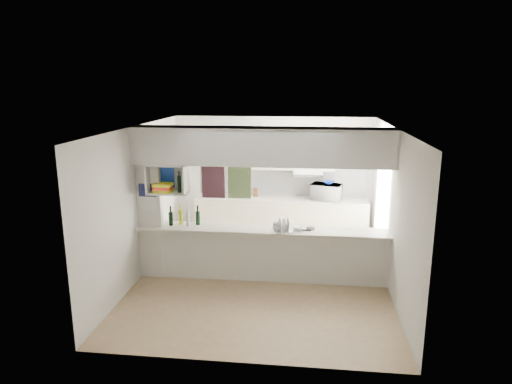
# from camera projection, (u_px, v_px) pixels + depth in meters

# --- Properties ---
(floor) EXTENTS (4.80, 4.80, 0.00)m
(floor) POSITION_uv_depth(u_px,v_px,m) (261.00, 280.00, 7.82)
(floor) COLOR #927655
(floor) RESTS_ON ground
(ceiling) EXTENTS (4.80, 4.80, 0.00)m
(ceiling) POSITION_uv_depth(u_px,v_px,m) (262.00, 127.00, 7.21)
(ceiling) COLOR white
(ceiling) RESTS_ON wall_back
(wall_back) EXTENTS (4.20, 0.00, 4.20)m
(wall_back) POSITION_uv_depth(u_px,v_px,m) (273.00, 177.00, 9.83)
(wall_back) COLOR silver
(wall_back) RESTS_ON floor
(wall_left) EXTENTS (0.00, 4.80, 4.80)m
(wall_left) POSITION_uv_depth(u_px,v_px,m) (139.00, 203.00, 7.75)
(wall_left) COLOR silver
(wall_left) RESTS_ON floor
(wall_right) EXTENTS (0.00, 4.80, 4.80)m
(wall_right) POSITION_uv_depth(u_px,v_px,m) (392.00, 211.00, 7.28)
(wall_right) COLOR silver
(wall_right) RESTS_ON floor
(servery_partition) EXTENTS (4.20, 0.50, 2.60)m
(servery_partition) POSITION_uv_depth(u_px,v_px,m) (251.00, 185.00, 7.45)
(servery_partition) COLOR silver
(servery_partition) RESTS_ON floor
(cubby_shelf) EXTENTS (0.65, 0.35, 0.50)m
(cubby_shelf) POSITION_uv_depth(u_px,v_px,m) (167.00, 181.00, 7.53)
(cubby_shelf) COLOR white
(cubby_shelf) RESTS_ON bulkhead
(kitchen_run) EXTENTS (3.60, 0.63, 2.24)m
(kitchen_run) POSITION_uv_depth(u_px,v_px,m) (279.00, 202.00, 9.67)
(kitchen_run) COLOR beige
(kitchen_run) RESTS_ON floor
(microwave) EXTENTS (0.69, 0.56, 0.33)m
(microwave) POSITION_uv_depth(u_px,v_px,m) (327.00, 192.00, 9.42)
(microwave) COLOR white
(microwave) RESTS_ON bench_top
(bowl) EXTENTS (0.23, 0.23, 0.06)m
(bowl) POSITION_uv_depth(u_px,v_px,m) (329.00, 183.00, 9.40)
(bowl) COLOR navy
(bowl) RESTS_ON microwave
(dish_rack) EXTENTS (0.49, 0.41, 0.22)m
(dish_rack) POSITION_uv_depth(u_px,v_px,m) (286.00, 225.00, 7.48)
(dish_rack) COLOR silver
(dish_rack) RESTS_ON breakfast_bar
(cup) EXTENTS (0.17, 0.17, 0.10)m
(cup) POSITION_uv_depth(u_px,v_px,m) (276.00, 226.00, 7.51)
(cup) COLOR white
(cup) RESTS_ON dish_rack
(wine_bottles) EXTENTS (0.52, 0.15, 0.37)m
(wine_bottles) POSITION_uv_depth(u_px,v_px,m) (184.00, 217.00, 7.76)
(wine_bottles) COLOR black
(wine_bottles) RESTS_ON breakfast_bar
(plastic_tubs) EXTENTS (0.56, 0.22, 0.07)m
(plastic_tubs) POSITION_uv_depth(u_px,v_px,m) (296.00, 227.00, 7.56)
(plastic_tubs) COLOR silver
(plastic_tubs) RESTS_ON breakfast_bar
(utensil_jar) EXTENTS (0.10, 0.10, 0.14)m
(utensil_jar) POSITION_uv_depth(u_px,v_px,m) (236.00, 193.00, 9.75)
(utensil_jar) COLOR black
(utensil_jar) RESTS_ON bench_top
(knife_block) EXTENTS (0.11, 0.10, 0.18)m
(knife_block) POSITION_uv_depth(u_px,v_px,m) (256.00, 192.00, 9.72)
(knife_block) COLOR brown
(knife_block) RESTS_ON bench_top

